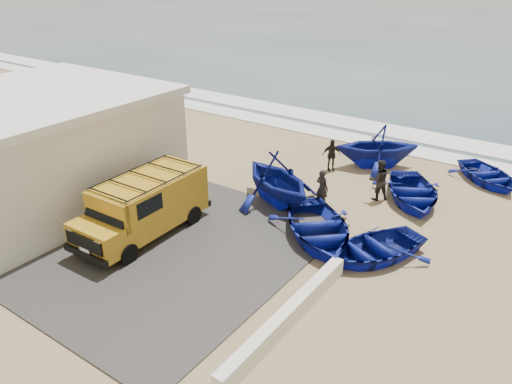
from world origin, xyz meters
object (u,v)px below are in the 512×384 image
Objects in this scene: boat_near_right at (375,248)px; boat_far_right at (488,175)px; boat_near_left at (318,228)px; boat_mid_right at (412,192)px; building at (35,147)px; fisherman_back at (331,155)px; van at (145,204)px; boat_mid_left at (277,178)px; fisherman_front at (322,188)px; boat_far_left at (377,146)px; parapet at (288,317)px; fisherman_middle at (379,180)px.

boat_far_right is (1.65, 8.56, -0.02)m from boat_near_right.
boat_mid_right is at bearing 27.56° from boat_near_left.
building is 6.30× the size of fisherman_back.
van is 10.56m from boat_mid_right.
boat_mid_left is 4.31m from fisherman_back.
boat_near_right is (7.31, 3.17, -0.79)m from van.
boat_mid_right is 2.57× the size of fisherman_front.
parapet is at bearing -25.26° from boat_far_left.
boat_mid_left is at bearing 125.28° from parapet.
van reaches higher than boat_far_right.
boat_mid_left is 9.57m from boat_far_right.
fisherman_front reaches higher than boat_near_right.
van reaches higher than fisherman_back.
boat_mid_left is 1.00× the size of boat_mid_right.
boat_far_left is at bearing -79.41° from fisherman_front.
boat_near_left is 4.28m from fisherman_middle.
fisherman_middle is (-3.31, -4.34, 0.50)m from boat_far_right.
boat_mid_left is (-4.30, 6.08, 0.79)m from parapet.
fisherman_front is at bearing -174.15° from boat_far_right.
fisherman_front is (-0.09, -5.20, -0.24)m from boat_far_left.
boat_near_right is (0.58, 4.48, 0.11)m from parapet.
fisherman_middle is (3.22, 2.63, -0.21)m from boat_mid_left.
van is 14.78m from boat_far_right.
boat_near_left reaches higher than boat_near_right.
boat_mid_left is at bearing -179.27° from boat_far_right.
boat_mid_left is at bearing 61.82° from van.
boat_far_right is at bearing -19.71° from fisherman_back.
boat_near_right is 4.00m from fisherman_front.
boat_near_right is at bearing 66.41° from fisherman_middle.
building is at bearing 154.45° from boat_near_left.
fisherman_middle is (-1.08, 8.70, 0.58)m from parapet.
fisherman_middle is (5.65, 7.39, -0.31)m from van.
fisherman_front is at bearing 52.22° from van.
fisherman_middle is (1.48, -3.30, -0.16)m from boat_far_left.
boat_near_left is at bearing 38.76° from fisherman_middle.
parapet is 1.63× the size of boat_near_right.
van is 3.26× the size of fisherman_front.
boat_near_left is at bearing 17.56° from building.
fisherman_front is at bearing 30.52° from building.
fisherman_front is 1.05× the size of fisherman_back.
boat_near_left is 1.08× the size of boat_mid_left.
fisherman_back is at bearing 48.06° from building.
boat_near_left is at bearing -94.92° from boat_mid_left.
boat_mid_right reaches higher than boat_near_right.
boat_far_right is at bearing -172.46° from fisherman_middle.
fisherman_back is (-2.54, 5.90, 0.30)m from boat_near_left.
fisherman_back is at bearing -74.19° from fisherman_middle.
boat_far_left is at bearing 67.53° from van.
boat_near_right is 4.56m from fisherman_middle.
building is 2.17× the size of boat_near_left.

